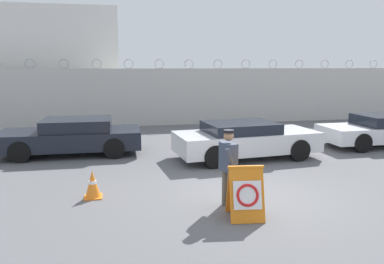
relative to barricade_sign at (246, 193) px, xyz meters
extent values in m
plane|color=#5B5B5E|center=(0.53, 1.16, -0.54)|extent=(90.00, 90.00, 0.00)
cube|color=beige|center=(0.53, 12.31, 0.91)|extent=(36.00, 0.30, 2.89)
torus|color=gray|center=(-6.36, 12.31, 2.58)|extent=(0.47, 0.03, 0.47)
torus|color=gray|center=(-4.83, 12.31, 2.58)|extent=(0.47, 0.03, 0.47)
torus|color=gray|center=(-3.30, 12.31, 2.58)|extent=(0.47, 0.03, 0.47)
torus|color=gray|center=(-1.77, 12.31, 2.58)|extent=(0.47, 0.03, 0.47)
torus|color=gray|center=(-0.24, 12.31, 2.58)|extent=(0.47, 0.03, 0.47)
torus|color=gray|center=(1.29, 12.31, 2.58)|extent=(0.47, 0.03, 0.47)
torus|color=gray|center=(2.82, 12.31, 2.58)|extent=(0.47, 0.03, 0.47)
torus|color=gray|center=(4.35, 12.31, 2.58)|extent=(0.47, 0.03, 0.47)
torus|color=gray|center=(5.88, 12.31, 2.58)|extent=(0.47, 0.03, 0.47)
torus|color=gray|center=(7.41, 12.31, 2.58)|extent=(0.47, 0.03, 0.47)
torus|color=gray|center=(8.94, 12.31, 2.58)|extent=(0.47, 0.03, 0.47)
torus|color=gray|center=(10.47, 12.31, 2.58)|extent=(0.47, 0.03, 0.47)
torus|color=gray|center=(12.00, 12.31, 2.58)|extent=(0.47, 0.03, 0.47)
cube|color=silver|center=(-6.19, 17.01, 2.52)|extent=(7.94, 6.22, 6.12)
cube|color=orange|center=(-0.01, -0.11, -0.02)|extent=(0.72, 0.44, 1.04)
cube|color=orange|center=(0.03, 0.21, -0.02)|extent=(0.72, 0.44, 1.04)
cube|color=orange|center=(0.01, 0.05, 0.52)|extent=(0.72, 0.15, 0.05)
cube|color=white|center=(-0.02, -0.15, 0.00)|extent=(0.58, 0.25, 0.54)
torus|color=red|center=(-0.02, -0.16, 0.00)|extent=(0.47, 0.24, 0.44)
cylinder|color=#514C42|center=(-0.19, 0.77, -0.14)|extent=(0.15, 0.15, 0.80)
cylinder|color=#514C42|center=(-0.14, 0.60, -0.14)|extent=(0.15, 0.15, 0.80)
cube|color=#384256|center=(-0.16, 0.69, 0.57)|extent=(0.34, 0.46, 0.62)
sphere|color=#936B4C|center=(-0.16, 0.69, 1.03)|extent=(0.22, 0.22, 0.22)
cylinder|color=#384256|center=(-0.24, 0.94, 0.58)|extent=(0.09, 0.09, 0.59)
cylinder|color=#384256|center=(-0.18, 0.41, 0.56)|extent=(0.34, 0.19, 0.57)
cylinder|color=black|center=(-0.16, 0.69, 1.14)|extent=(0.23, 0.23, 0.05)
cube|color=orange|center=(-3.08, 1.85, -0.52)|extent=(0.41, 0.41, 0.03)
cone|color=orange|center=(-3.08, 1.85, -0.20)|extent=(0.35, 0.35, 0.62)
cylinder|color=white|center=(-3.08, 1.85, -0.17)|extent=(0.17, 0.17, 0.09)
cylinder|color=black|center=(-5.51, 5.59, -0.19)|extent=(0.69, 0.21, 0.69)
cylinder|color=black|center=(-5.48, 7.37, -0.19)|extent=(0.69, 0.21, 0.69)
cylinder|color=black|center=(-2.59, 5.53, -0.19)|extent=(0.69, 0.21, 0.69)
cylinder|color=black|center=(-2.55, 7.32, -0.19)|extent=(0.69, 0.21, 0.69)
cube|color=black|center=(-4.03, 6.45, 0.01)|extent=(4.75, 1.99, 0.60)
cube|color=black|center=(-3.80, 6.45, 0.50)|extent=(2.29, 1.76, 0.40)
cylinder|color=black|center=(3.08, 5.76, -0.18)|extent=(0.72, 0.27, 0.71)
cylinder|color=black|center=(3.25, 4.00, -0.18)|extent=(0.72, 0.27, 0.71)
cylinder|color=black|center=(0.19, 5.47, -0.18)|extent=(0.72, 0.27, 0.71)
cylinder|color=black|center=(0.37, 3.71, -0.18)|extent=(0.72, 0.27, 0.71)
cube|color=silver|center=(1.72, 4.74, 0.03)|extent=(4.84, 2.33, 0.64)
cube|color=black|center=(1.49, 4.71, 0.51)|extent=(2.40, 1.91, 0.33)
cylinder|color=black|center=(6.02, 4.67, -0.19)|extent=(0.69, 0.21, 0.69)
cylinder|color=black|center=(5.99, 6.38, -0.19)|extent=(0.69, 0.21, 0.69)
cube|color=silver|center=(7.43, 5.54, -0.02)|extent=(4.63, 1.88, 0.56)
camera|label=1|loc=(-2.50, -6.78, 2.51)|focal=35.00mm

